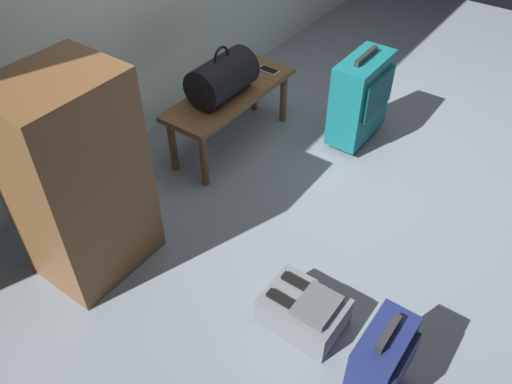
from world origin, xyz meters
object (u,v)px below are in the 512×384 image
Objects in this scene: side_cabinet at (78,180)px; backpack_grey at (304,311)px; duffel_bag_black at (222,78)px; suitcase_small_navy at (381,361)px; cell_phone at (269,70)px; suitcase_upright_teal at (360,97)px; bench at (231,100)px.

backpack_grey is at bearing -75.42° from side_cabinet.
duffel_bag_black is at bearing 53.18° from backpack_grey.
cell_phone is at bearing 47.27° from suitcase_small_navy.
duffel_bag_black is at bearing 173.74° from cell_phone.
side_cabinet is at bearing 96.36° from suitcase_small_navy.
suitcase_upright_teal is 1.72× the size of backpack_grey.
cell_phone reaches higher than bench.
cell_phone is at bearing 106.01° from suitcase_upright_teal.
backpack_grey is at bearing -129.06° from bench.
bench is 1.26m from side_cabinet.
side_cabinet is at bearing 161.19° from suitcase_upright_teal.
backpack_grey is at bearing -139.46° from cell_phone.
suitcase_small_navy is at bearing -149.89° from suitcase_upright_teal.
side_cabinet reaches higher than suitcase_small_navy.
suitcase_small_navy is at bearing -121.91° from duffel_bag_black.
duffel_bag_black reaches higher than suitcase_small_navy.
suitcase_upright_teal is 1.87m from suitcase_small_navy.
bench reaches higher than backpack_grey.
side_cabinet is at bearing -177.31° from bench.
cell_phone is 1.62m from side_cabinet.
side_cabinet reaches higher than cell_phone.
suitcase_upright_teal reaches higher than backpack_grey.
duffel_bag_black reaches higher than cell_phone.
suitcase_small_navy is (-1.62, -0.94, -0.10)m from suitcase_upright_teal.
suitcase_upright_teal is 1.90m from side_cabinet.
bench is 1.94m from suitcase_small_navy.
bench is 2.17× the size of suitcase_small_navy.
backpack_grey is (-0.96, -1.18, -0.26)m from bench.
duffel_bag_black is 0.67× the size of suitcase_upright_teal.
cell_phone is 0.65m from suitcase_upright_teal.
duffel_bag_black is at bearing 58.09° from suitcase_small_navy.
side_cabinet is (-1.61, -0.01, 0.13)m from cell_phone.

